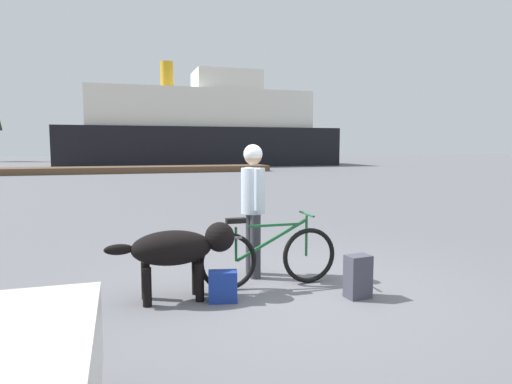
{
  "coord_description": "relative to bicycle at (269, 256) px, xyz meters",
  "views": [
    {
      "loc": [
        -1.92,
        -4.98,
        1.76
      ],
      "look_at": [
        -0.16,
        0.79,
        1.13
      ],
      "focal_mm": 31.48,
      "sensor_mm": 36.0,
      "label": 1
    }
  ],
  "objects": [
    {
      "name": "pine_tree_center",
      "position": [
        -0.61,
        53.11,
        5.46
      ],
      "size": [
        3.96,
        3.96,
        9.36
      ],
      "color": "#4C331E",
      "rests_on": "ground_plane"
    },
    {
      "name": "pine_tree_mid_back",
      "position": [
        4.94,
        57.79,
        5.66
      ],
      "size": [
        3.39,
        3.39,
        9.73
      ],
      "color": "#4C331E",
      "rests_on": "ground_plane"
    },
    {
      "name": "dock_pier",
      "position": [
        -1.8,
        25.3,
        -0.19
      ],
      "size": [
        19.93,
        2.5,
        0.4
      ],
      "primitive_type": "cube",
      "color": "brown",
      "rests_on": "ground_plane"
    },
    {
      "name": "pine_tree_far_right",
      "position": [
        14.81,
        54.76,
        7.14
      ],
      "size": [
        3.64,
        3.64,
        11.66
      ],
      "color": "#4C331E",
      "rests_on": "ground_plane"
    },
    {
      "name": "person_cyclist",
      "position": [
        -0.05,
        0.5,
        0.69
      ],
      "size": [
        0.32,
        0.53,
        1.78
      ],
      "color": "#333338",
      "rests_on": "ground_plane"
    },
    {
      "name": "dog",
      "position": [
        -1.11,
        -0.15,
        0.21
      ],
      "size": [
        1.46,
        0.46,
        0.87
      ],
      "color": "black",
      "rests_on": "ground_plane"
    },
    {
      "name": "backpack",
      "position": [
        0.86,
        -0.69,
        -0.14
      ],
      "size": [
        0.3,
        0.23,
        0.5
      ],
      "primitive_type": "cube",
      "rotation": [
        0.0,
        0.0,
        0.12
      ],
      "color": "#3F3F4C",
      "rests_on": "ground_plane"
    },
    {
      "name": "handbag_pannier",
      "position": [
        -0.67,
        -0.37,
        -0.21
      ],
      "size": [
        0.35,
        0.24,
        0.35
      ],
      "primitive_type": "cube",
      "rotation": [
        0.0,
        0.0,
        -0.21
      ],
      "color": "navy",
      "rests_on": "ground_plane"
    },
    {
      "name": "bicycle",
      "position": [
        0.0,
        0.0,
        0.0
      ],
      "size": [
        1.78,
        0.44,
        0.91
      ],
      "color": "black",
      "rests_on": "ground_plane"
    },
    {
      "name": "ferry_boat",
      "position": [
        5.31,
        34.59,
        2.77
      ],
      "size": [
        23.64,
        7.28,
        8.91
      ],
      "color": "black",
      "rests_on": "ground_plane"
    },
    {
      "name": "ground_plane",
      "position": [
        0.18,
        -0.21,
        -0.39
      ],
      "size": [
        160.0,
        160.0,
        0.0
      ],
      "primitive_type": "plane",
      "color": "slate"
    }
  ]
}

